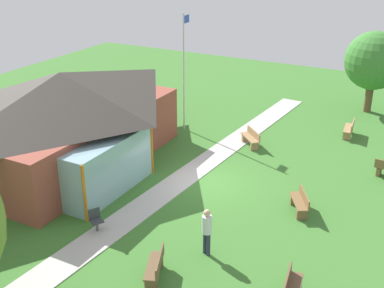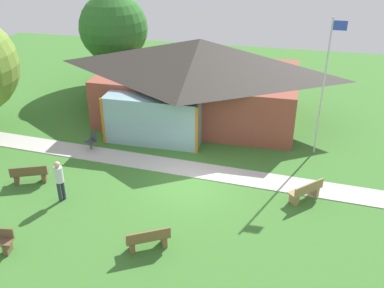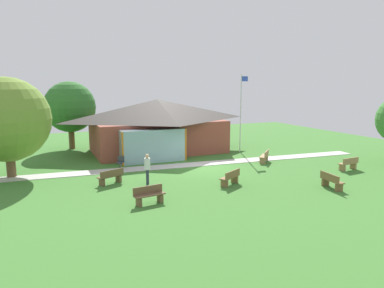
{
  "view_description": "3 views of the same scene",
  "coord_description": "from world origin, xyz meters",
  "px_view_note": "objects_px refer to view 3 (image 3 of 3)",
  "views": [
    {
      "loc": [
        -17.31,
        -8.56,
        10.17
      ],
      "look_at": [
        0.63,
        1.03,
        1.38
      ],
      "focal_mm": 46.3,
      "sensor_mm": 36.0,
      "label": 1
    },
    {
      "loc": [
        3.56,
        -15.33,
        10.1
      ],
      "look_at": [
        -0.32,
        1.57,
        1.0
      ],
      "focal_mm": 41.26,
      "sensor_mm": 36.0,
      "label": 2
    },
    {
      "loc": [
        -10.05,
        -21.13,
        5.6
      ],
      "look_at": [
        -0.25,
        1.56,
        1.39
      ],
      "focal_mm": 33.15,
      "sensor_mm": 36.0,
      "label": 3
    }
  ],
  "objects_px": {
    "pavilion": "(157,125)",
    "bench_front_center": "(230,178)",
    "bench_front_right": "(331,181)",
    "visitor_strolling_lawn": "(147,166)",
    "flagpole": "(241,110)",
    "bench_mid_left": "(111,177)",
    "tree_west_hedge": "(7,120)",
    "patio_chair_west": "(120,163)",
    "tree_behind_pavilion_left": "(70,107)",
    "bench_lawn_far_right": "(349,164)",
    "bench_mid_right": "(265,157)",
    "bench_front_left": "(149,196)"
  },
  "relations": [
    {
      "from": "patio_chair_west",
      "to": "visitor_strolling_lawn",
      "type": "distance_m",
      "value": 4.3
    },
    {
      "from": "bench_front_center",
      "to": "bench_mid_left",
      "type": "bearing_deg",
      "value": 125.37
    },
    {
      "from": "bench_front_left",
      "to": "tree_behind_pavilion_left",
      "type": "relative_size",
      "value": 0.27
    },
    {
      "from": "bench_mid_left",
      "to": "tree_behind_pavilion_left",
      "type": "bearing_deg",
      "value": 71.89
    },
    {
      "from": "pavilion",
      "to": "bench_mid_right",
      "type": "bearing_deg",
      "value": -49.8
    },
    {
      "from": "bench_mid_left",
      "to": "tree_behind_pavilion_left",
      "type": "distance_m",
      "value": 12.98
    },
    {
      "from": "bench_lawn_far_right",
      "to": "patio_chair_west",
      "type": "bearing_deg",
      "value": 149.27
    },
    {
      "from": "visitor_strolling_lawn",
      "to": "patio_chair_west",
      "type": "bearing_deg",
      "value": 33.19
    },
    {
      "from": "bench_front_center",
      "to": "visitor_strolling_lawn",
      "type": "relative_size",
      "value": 0.87
    },
    {
      "from": "bench_front_left",
      "to": "visitor_strolling_lawn",
      "type": "distance_m",
      "value": 3.41
    },
    {
      "from": "tree_west_hedge",
      "to": "bench_lawn_far_right",
      "type": "bearing_deg",
      "value": -18.66
    },
    {
      "from": "bench_front_right",
      "to": "visitor_strolling_lawn",
      "type": "bearing_deg",
      "value": -111.94
    },
    {
      "from": "tree_behind_pavilion_left",
      "to": "bench_mid_left",
      "type": "bearing_deg",
      "value": -85.36
    },
    {
      "from": "tree_west_hedge",
      "to": "flagpole",
      "type": "bearing_deg",
      "value": 5.03
    },
    {
      "from": "tree_west_hedge",
      "to": "bench_front_center",
      "type": "bearing_deg",
      "value": -30.83
    },
    {
      "from": "bench_lawn_far_right",
      "to": "tree_west_hedge",
      "type": "xyz_separation_m",
      "value": [
        -20.2,
        6.82,
        3.1
      ]
    },
    {
      "from": "pavilion",
      "to": "bench_front_left",
      "type": "height_order",
      "value": "pavilion"
    },
    {
      "from": "bench_front_center",
      "to": "bench_front_right",
      "type": "bearing_deg",
      "value": -60.31
    },
    {
      "from": "pavilion",
      "to": "tree_behind_pavilion_left",
      "type": "distance_m",
      "value": 7.87
    },
    {
      "from": "bench_front_left",
      "to": "tree_behind_pavilion_left",
      "type": "distance_m",
      "value": 17.05
    },
    {
      "from": "tree_west_hedge",
      "to": "bench_front_left",
      "type": "bearing_deg",
      "value": -51.96
    },
    {
      "from": "patio_chair_west",
      "to": "bench_mid_left",
      "type": "bearing_deg",
      "value": 99.44
    },
    {
      "from": "bench_mid_left",
      "to": "flagpole",
      "type": "bearing_deg",
      "value": 2.13
    },
    {
      "from": "bench_front_left",
      "to": "tree_behind_pavilion_left",
      "type": "xyz_separation_m",
      "value": [
        -2.05,
        16.62,
        3.22
      ]
    },
    {
      "from": "pavilion",
      "to": "tree_west_hedge",
      "type": "relative_size",
      "value": 1.88
    },
    {
      "from": "flagpole",
      "to": "bench_mid_right",
      "type": "xyz_separation_m",
      "value": [
        -0.45,
        -4.14,
        -3.07
      ]
    },
    {
      "from": "bench_front_left",
      "to": "bench_front_center",
      "type": "height_order",
      "value": "same"
    },
    {
      "from": "tree_behind_pavilion_left",
      "to": "flagpole",
      "type": "bearing_deg",
      "value": -29.13
    },
    {
      "from": "pavilion",
      "to": "bench_front_right",
      "type": "height_order",
      "value": "pavilion"
    },
    {
      "from": "pavilion",
      "to": "flagpole",
      "type": "relative_size",
      "value": 1.79
    },
    {
      "from": "bench_mid_right",
      "to": "visitor_strolling_lawn",
      "type": "distance_m",
      "value": 9.64
    },
    {
      "from": "tree_behind_pavilion_left",
      "to": "bench_lawn_far_right",
      "type": "bearing_deg",
      "value": -43.99
    },
    {
      "from": "flagpole",
      "to": "pavilion",
      "type": "bearing_deg",
      "value": 156.15
    },
    {
      "from": "bench_mid_right",
      "to": "bench_front_left",
      "type": "distance_m",
      "value": 11.57
    },
    {
      "from": "bench_front_left",
      "to": "tree_west_hedge",
      "type": "bearing_deg",
      "value": -60.48
    },
    {
      "from": "bench_front_left",
      "to": "bench_mid_left",
      "type": "bearing_deg",
      "value": -84.39
    },
    {
      "from": "bench_front_center",
      "to": "patio_chair_west",
      "type": "height_order",
      "value": "patio_chair_west"
    },
    {
      "from": "bench_mid_left",
      "to": "bench_mid_right",
      "type": "bearing_deg",
      "value": -16.21
    },
    {
      "from": "bench_mid_right",
      "to": "bench_front_center",
      "type": "xyz_separation_m",
      "value": [
        -5.16,
        -4.13,
        0.0
      ]
    },
    {
      "from": "flagpole",
      "to": "bench_front_right",
      "type": "bearing_deg",
      "value": -94.83
    },
    {
      "from": "bench_lawn_far_right",
      "to": "visitor_strolling_lawn",
      "type": "distance_m",
      "value": 13.22
    },
    {
      "from": "visitor_strolling_lawn",
      "to": "bench_front_right",
      "type": "bearing_deg",
      "value": -93.41
    },
    {
      "from": "bench_mid_right",
      "to": "bench_front_left",
      "type": "bearing_deg",
      "value": 162.32
    },
    {
      "from": "bench_mid_left",
      "to": "tree_west_hedge",
      "type": "bearing_deg",
      "value": 120.38
    },
    {
      "from": "bench_mid_left",
      "to": "bench_front_center",
      "type": "xyz_separation_m",
      "value": [
        6.11,
        -2.84,
        0.0
      ]
    },
    {
      "from": "bench_front_right",
      "to": "tree_behind_pavilion_left",
      "type": "height_order",
      "value": "tree_behind_pavilion_left"
    },
    {
      "from": "bench_mid_right",
      "to": "bench_front_center",
      "type": "bearing_deg",
      "value": 173.31
    },
    {
      "from": "pavilion",
      "to": "bench_front_center",
      "type": "height_order",
      "value": "pavilion"
    },
    {
      "from": "pavilion",
      "to": "bench_front_center",
      "type": "relative_size",
      "value": 7.46
    },
    {
      "from": "bench_front_left",
      "to": "bench_front_center",
      "type": "relative_size",
      "value": 1.02
    }
  ]
}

